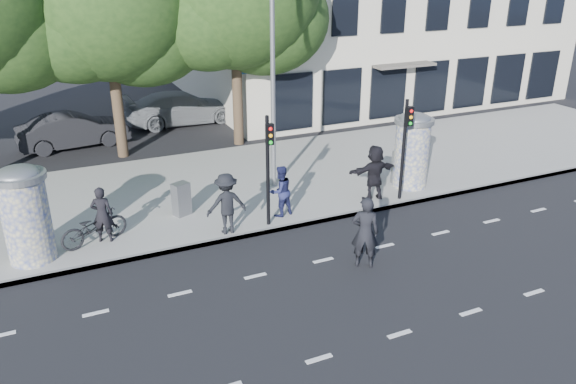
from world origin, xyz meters
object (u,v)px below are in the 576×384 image
traffic_pole_far (405,140)px  ped_b (102,215)px  cabinet_right (401,167)px  ped_f (374,173)px  street_lamp (273,54)px  cabinet_left (181,199)px  car_right (182,108)px  ped_c (280,191)px  man_road (365,232)px  car_mid (73,130)px  ad_column_right (412,148)px  traffic_pole_near (268,160)px  bicycle (94,227)px  ped_d (227,204)px

traffic_pole_far → ped_b: 9.62m
cabinet_right → ped_f: bearing=-168.7°
street_lamp → traffic_pole_far: bearing=-39.9°
cabinet_left → cabinet_right: (7.90, -0.54, 0.07)m
cabinet_right → traffic_pole_far: bearing=-140.6°
ped_f → car_right: ped_f is taller
ped_b → ped_c: size_ratio=1.01×
cabinet_left → car_right: car_right is taller
man_road → car_mid: man_road is taller
car_right → ped_b: bearing=153.9°
ad_column_right → cabinet_left: bearing=173.4°
traffic_pole_near → ped_f: size_ratio=1.80×
ped_b → man_road: size_ratio=0.83×
ped_c → bicycle: ped_c is taller
cabinet_left → cabinet_right: size_ratio=0.88×
traffic_pole_far → cabinet_left: bearing=165.4°
traffic_pole_near → car_right: traffic_pole_near is taller
street_lamp → ped_c: size_ratio=4.89×
ped_c → ped_f: bearing=163.8°
cabinet_left → car_mid: 9.50m
ped_f → car_mid: 13.66m
ad_column_right → car_right: (-5.15, 11.92, -0.73)m
street_lamp → ped_d: (-2.71, -2.78, -3.72)m
ped_c → car_right: bearing=-104.6°
cabinet_left → car_mid: car_mid is taller
street_lamp → cabinet_right: (4.28, -1.55, -4.04)m
bicycle → car_mid: car_mid is taller
man_road → car_right: (-0.80, 15.92, -0.20)m
ped_c → man_road: man_road is taller
traffic_pole_near → cabinet_right: bearing=12.8°
street_lamp → bicycle: bearing=-163.5°
street_lamp → cabinet_right: street_lamp is taller
ped_f → cabinet_right: 1.97m
ad_column_right → man_road: ad_column_right is taller
ped_f → man_road: 4.28m
traffic_pole_far → bicycle: (-9.76, 0.95, -1.57)m
ped_c → car_right: size_ratio=0.30×
traffic_pole_far → cabinet_right: (0.88, 1.29, -1.48)m
bicycle → cabinet_right: size_ratio=1.62×
street_lamp → car_mid: size_ratio=1.74×
cabinet_right → car_mid: bearing=120.2°
cabinet_left → cabinet_right: 7.92m
ped_f → bicycle: ped_f is taller
traffic_pole_near → traffic_pole_far: bearing=0.0°
street_lamp → ped_f: size_ratio=4.23×
traffic_pole_near → man_road: (1.45, -3.08, -1.23)m
man_road → cabinet_right: man_road is taller
ped_b → car_mid: 10.05m
ped_f → cabinet_left: ped_f is taller
ped_d → ped_f: 5.28m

